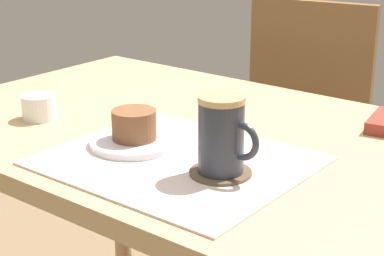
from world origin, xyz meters
TOP-DOWN VIEW (x-y plane):
  - dining_table at (0.00, 0.00)m, footprint 1.17×0.73m
  - wooden_chair at (-0.16, 0.67)m, footprint 0.48×0.48m
  - placemat at (0.07, -0.15)m, footprint 0.42×0.36m
  - pastry_plate at (-0.03, -0.14)m, footprint 0.16×0.16m
  - pastry at (-0.03, -0.14)m, footprint 0.08×0.08m
  - coffee_coaster at (0.16, -0.15)m, footprint 0.10×0.10m
  - coffee_mug at (0.17, -0.15)m, footprint 0.11×0.07m
  - sugar_bowl at (-0.30, -0.14)m, footprint 0.07×0.07m

SIDE VIEW (x-z plane):
  - wooden_chair at x=-0.16m, z-range 0.05..0.91m
  - dining_table at x=0.00m, z-range 0.28..0.99m
  - placemat at x=0.07m, z-range 0.72..0.72m
  - coffee_coaster at x=0.16m, z-range 0.72..0.73m
  - pastry_plate at x=-0.03m, z-range 0.72..0.73m
  - sugar_bowl at x=-0.30m, z-range 0.72..0.77m
  - pastry at x=-0.03m, z-range 0.73..0.79m
  - coffee_mug at x=0.17m, z-range 0.73..0.85m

